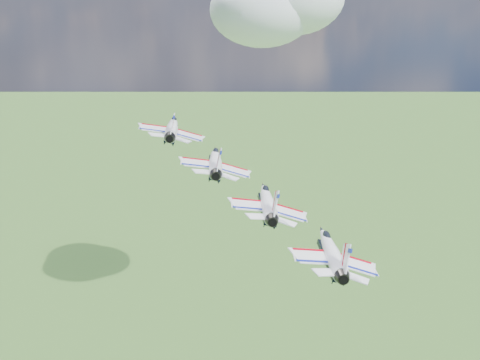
# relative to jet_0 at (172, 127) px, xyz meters

# --- Properties ---
(jet_0) EXTENTS (11.83, 14.96, 5.99)m
(jet_0) POSITION_rel_jet_0_xyz_m (0.00, 0.00, 0.00)
(jet_0) COLOR white
(jet_1) EXTENTS (11.83, 14.96, 5.99)m
(jet_1) POSITION_rel_jet_0_xyz_m (7.53, -8.03, -2.46)
(jet_1) COLOR white
(jet_2) EXTENTS (11.83, 14.96, 5.99)m
(jet_2) POSITION_rel_jet_0_xyz_m (15.06, -16.07, -4.91)
(jet_2) COLOR white
(jet_3) EXTENTS (11.83, 14.96, 5.99)m
(jet_3) POSITION_rel_jet_0_xyz_m (22.59, -24.10, -7.37)
(jet_3) COLOR silver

